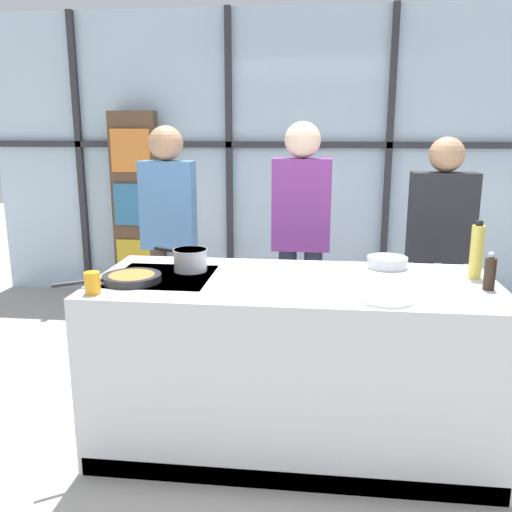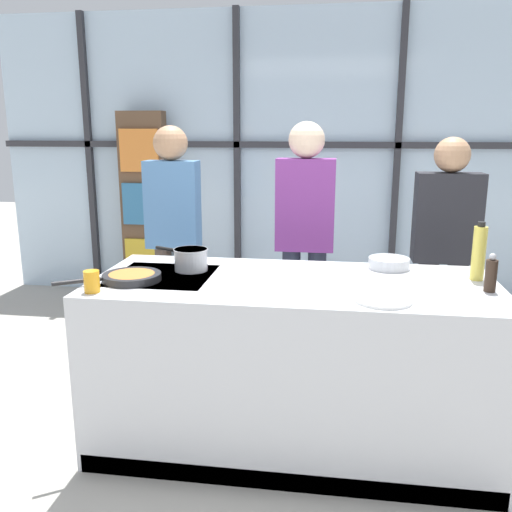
# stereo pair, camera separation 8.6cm
# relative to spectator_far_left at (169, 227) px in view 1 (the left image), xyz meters

# --- Properties ---
(ground_plane) EXTENTS (18.00, 18.00, 0.00)m
(ground_plane) POSITION_rel_spectator_far_left_xyz_m (0.94, -0.99, -1.01)
(ground_plane) COLOR #ADA89E
(back_window_wall) EXTENTS (6.40, 0.10, 2.80)m
(back_window_wall) POSITION_rel_spectator_far_left_xyz_m (0.94, 1.67, 0.40)
(back_window_wall) COLOR silver
(back_window_wall) RESTS_ON ground_plane
(bookshelf) EXTENTS (0.46, 0.19, 1.86)m
(bookshelf) POSITION_rel_spectator_far_left_xyz_m (-0.75, 1.49, -0.08)
(bookshelf) COLOR brown
(bookshelf) RESTS_ON ground_plane
(demo_island) EXTENTS (2.09, 0.89, 0.93)m
(demo_island) POSITION_rel_spectator_far_left_xyz_m (0.94, -0.99, -0.55)
(demo_island) COLOR silver
(demo_island) RESTS_ON ground_plane
(spectator_far_left) EXTENTS (0.38, 0.24, 1.72)m
(spectator_far_left) POSITION_rel_spectator_far_left_xyz_m (0.00, 0.00, 0.00)
(spectator_far_left) COLOR #47382D
(spectator_far_left) RESTS_ON ground_plane
(spectator_center_left) EXTENTS (0.40, 0.24, 1.74)m
(spectator_center_left) POSITION_rel_spectator_far_left_xyz_m (0.94, 0.00, 0.01)
(spectator_center_left) COLOR #232838
(spectator_center_left) RESTS_ON ground_plane
(spectator_center_right) EXTENTS (0.43, 0.23, 1.64)m
(spectator_center_right) POSITION_rel_spectator_far_left_xyz_m (1.88, 0.00, -0.07)
(spectator_center_right) COLOR black
(spectator_center_right) RESTS_ON ground_plane
(frying_pan) EXTENTS (0.48, 0.38, 0.04)m
(frying_pan) POSITION_rel_spectator_far_left_xyz_m (0.10, -1.12, -0.06)
(frying_pan) COLOR #232326
(frying_pan) RESTS_ON demo_island
(saucepan) EXTENTS (0.33, 0.21, 0.12)m
(saucepan) POSITION_rel_spectator_far_left_xyz_m (0.36, -0.86, -0.02)
(saucepan) COLOR silver
(saucepan) RESTS_ON demo_island
(white_plate) EXTENTS (0.26, 0.26, 0.01)m
(white_plate) POSITION_rel_spectator_far_left_xyz_m (1.37, -1.28, -0.08)
(white_plate) COLOR white
(white_plate) RESTS_ON demo_island
(mixing_bowl) EXTENTS (0.23, 0.23, 0.06)m
(mixing_bowl) POSITION_rel_spectator_far_left_xyz_m (1.45, -0.66, -0.05)
(mixing_bowl) COLOR silver
(mixing_bowl) RESTS_ON demo_island
(oil_bottle) EXTENTS (0.07, 0.07, 0.31)m
(oil_bottle) POSITION_rel_spectator_far_left_xyz_m (1.88, -0.83, 0.06)
(oil_bottle) COLOR #E0CC4C
(oil_bottle) RESTS_ON demo_island
(pepper_grinder) EXTENTS (0.06, 0.06, 0.19)m
(pepper_grinder) POSITION_rel_spectator_far_left_xyz_m (1.89, -1.05, 0.00)
(pepper_grinder) COLOR #332319
(pepper_grinder) RESTS_ON demo_island
(juice_glass_near) EXTENTS (0.08, 0.08, 0.11)m
(juice_glass_near) POSITION_rel_spectator_far_left_xyz_m (-0.00, -1.33, -0.03)
(juice_glass_near) COLOR orange
(juice_glass_near) RESTS_ON demo_island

